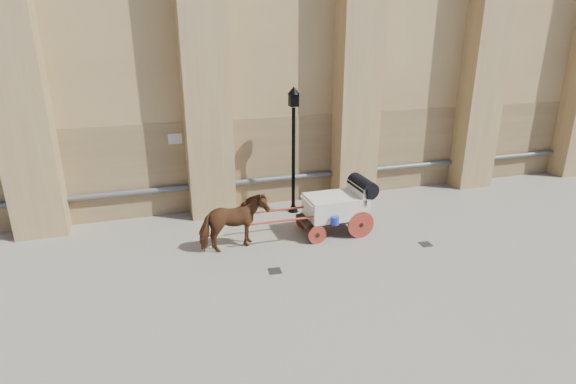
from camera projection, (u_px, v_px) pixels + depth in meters
name	position (u px, v px, depth m)	size (l,w,h in m)	color
ground	(272.00, 258.00, 11.81)	(90.00, 90.00, 0.00)	gray
horse	(234.00, 223.00, 12.07)	(0.83, 1.83, 1.55)	brown
carriage	(339.00, 204.00, 13.10)	(3.74, 1.33, 1.63)	black
street_lamp	(293.00, 147.00, 14.23)	(0.38, 0.38, 4.08)	black
drain_grate_near	(275.00, 271.00, 11.17)	(0.32, 0.32, 0.01)	black
drain_grate_far	(426.00, 244.00, 12.59)	(0.32, 0.32, 0.01)	black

